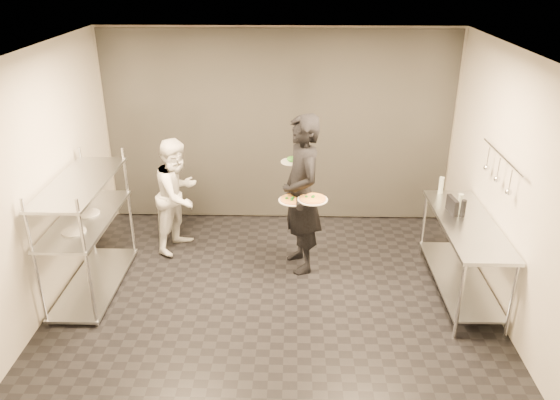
{
  "coord_description": "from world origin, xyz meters",
  "views": [
    {
      "loc": [
        0.22,
        -5.52,
        3.65
      ],
      "look_at": [
        0.07,
        0.15,
        1.1
      ],
      "focal_mm": 35.0,
      "sensor_mm": 36.0,
      "label": 1
    }
  ],
  "objects_px": {
    "bottle_green": "(441,185)",
    "bottle_dark": "(463,209)",
    "pos_monitor": "(452,205)",
    "pizza_plate_near": "(293,200)",
    "pizza_plate_far": "(313,199)",
    "pass_rack": "(87,229)",
    "prep_counter": "(464,245)",
    "salad_plate": "(292,160)",
    "chef": "(178,195)",
    "bottle_clear": "(460,202)",
    "waiter": "(301,195)"
  },
  "relations": [
    {
      "from": "pizza_plate_near",
      "to": "bottle_dark",
      "type": "height_order",
      "value": "bottle_dark"
    },
    {
      "from": "waiter",
      "to": "pos_monitor",
      "type": "relative_size",
      "value": 7.88
    },
    {
      "from": "pass_rack",
      "to": "chef",
      "type": "height_order",
      "value": "chef"
    },
    {
      "from": "pizza_plate_near",
      "to": "pizza_plate_far",
      "type": "relative_size",
      "value": 0.98
    },
    {
      "from": "chef",
      "to": "pos_monitor",
      "type": "bearing_deg",
      "value": -79.57
    },
    {
      "from": "pos_monitor",
      "to": "bottle_clear",
      "type": "bearing_deg",
      "value": 30.76
    },
    {
      "from": "chef",
      "to": "pos_monitor",
      "type": "height_order",
      "value": "chef"
    },
    {
      "from": "pass_rack",
      "to": "chef",
      "type": "relative_size",
      "value": 1.04
    },
    {
      "from": "pizza_plate_near",
      "to": "bottle_green",
      "type": "height_order",
      "value": "bottle_green"
    },
    {
      "from": "pizza_plate_near",
      "to": "salad_plate",
      "type": "height_order",
      "value": "salad_plate"
    },
    {
      "from": "pizza_plate_near",
      "to": "bottle_dark",
      "type": "distance_m",
      "value": 1.95
    },
    {
      "from": "pos_monitor",
      "to": "bottle_green",
      "type": "bearing_deg",
      "value": 82.0
    },
    {
      "from": "prep_counter",
      "to": "bottle_clear",
      "type": "xyz_separation_m",
      "value": [
        -0.0,
        0.34,
        0.39
      ]
    },
    {
      "from": "chef",
      "to": "bottle_green",
      "type": "bearing_deg",
      "value": -70.35
    },
    {
      "from": "pass_rack",
      "to": "chef",
      "type": "distance_m",
      "value": 1.32
    },
    {
      "from": "pos_monitor",
      "to": "bottle_clear",
      "type": "xyz_separation_m",
      "value": [
        0.12,
        0.09,
        0.01
      ]
    },
    {
      "from": "pizza_plate_near",
      "to": "bottle_clear",
      "type": "xyz_separation_m",
      "value": [
        1.96,
        -0.04,
        0.02
      ]
    },
    {
      "from": "pizza_plate_near",
      "to": "bottle_clear",
      "type": "height_order",
      "value": "bottle_clear"
    },
    {
      "from": "bottle_green",
      "to": "pass_rack",
      "type": "bearing_deg",
      "value": -169.22
    },
    {
      "from": "salad_plate",
      "to": "bottle_dark",
      "type": "xyz_separation_m",
      "value": [
        1.95,
        -0.68,
        -0.32
      ]
    },
    {
      "from": "pass_rack",
      "to": "pos_monitor",
      "type": "distance_m",
      "value": 4.22
    },
    {
      "from": "bottle_green",
      "to": "bottle_dark",
      "type": "relative_size",
      "value": 1.05
    },
    {
      "from": "pizza_plate_far",
      "to": "bottle_green",
      "type": "xyz_separation_m",
      "value": [
        1.62,
        0.5,
        -0.02
      ]
    },
    {
      "from": "pizza_plate_far",
      "to": "salad_plate",
      "type": "height_order",
      "value": "salad_plate"
    },
    {
      "from": "chef",
      "to": "salad_plate",
      "type": "height_order",
      "value": "chef"
    },
    {
      "from": "prep_counter",
      "to": "pos_monitor",
      "type": "relative_size",
      "value": 7.11
    },
    {
      "from": "pass_rack",
      "to": "salad_plate",
      "type": "xyz_separation_m",
      "value": [
        2.35,
        0.81,
        0.57
      ]
    },
    {
      "from": "pass_rack",
      "to": "prep_counter",
      "type": "relative_size",
      "value": 0.89
    },
    {
      "from": "chef",
      "to": "salad_plate",
      "type": "xyz_separation_m",
      "value": [
        1.49,
        -0.19,
        0.57
      ]
    },
    {
      "from": "prep_counter",
      "to": "pizza_plate_near",
      "type": "bearing_deg",
      "value": 168.91
    },
    {
      "from": "pizza_plate_far",
      "to": "bottle_clear",
      "type": "bearing_deg",
      "value": 1.3
    },
    {
      "from": "bottle_green",
      "to": "pizza_plate_near",
      "type": "bearing_deg",
      "value": -167.29
    },
    {
      "from": "bottle_clear",
      "to": "waiter",
      "type": "bearing_deg",
      "value": 173.93
    },
    {
      "from": "pizza_plate_far",
      "to": "bottle_clear",
      "type": "height_order",
      "value": "bottle_clear"
    },
    {
      "from": "pizza_plate_near",
      "to": "pizza_plate_far",
      "type": "xyz_separation_m",
      "value": [
        0.23,
        -0.08,
        0.05
      ]
    },
    {
      "from": "bottle_dark",
      "to": "prep_counter",
      "type": "bearing_deg",
      "value": -77.87
    },
    {
      "from": "pos_monitor",
      "to": "pizza_plate_far",
      "type": "bearing_deg",
      "value": 170.52
    },
    {
      "from": "waiter",
      "to": "bottle_green",
      "type": "xyz_separation_m",
      "value": [
        1.74,
        0.26,
        0.03
      ]
    },
    {
      "from": "pass_rack",
      "to": "chef",
      "type": "bearing_deg",
      "value": 49.52
    },
    {
      "from": "chef",
      "to": "bottle_dark",
      "type": "height_order",
      "value": "chef"
    },
    {
      "from": "salad_plate",
      "to": "bottle_green",
      "type": "distance_m",
      "value": 1.89
    },
    {
      "from": "bottle_clear",
      "to": "pass_rack",
      "type": "bearing_deg",
      "value": -175.48
    },
    {
      "from": "prep_counter",
      "to": "bottle_dark",
      "type": "height_order",
      "value": "bottle_dark"
    },
    {
      "from": "pizza_plate_far",
      "to": "pos_monitor",
      "type": "xyz_separation_m",
      "value": [
        1.61,
        -0.05,
        -0.04
      ]
    },
    {
      "from": "bottle_clear",
      "to": "salad_plate",
      "type": "bearing_deg",
      "value": 166.68
    },
    {
      "from": "pass_rack",
      "to": "bottle_green",
      "type": "xyz_separation_m",
      "value": [
        4.21,
        0.8,
        0.26
      ]
    },
    {
      "from": "waiter",
      "to": "bottle_clear",
      "type": "relative_size",
      "value": 10.32
    },
    {
      "from": "pizza_plate_near",
      "to": "pass_rack",
      "type": "bearing_deg",
      "value": -170.73
    },
    {
      "from": "bottle_dark",
      "to": "pass_rack",
      "type": "bearing_deg",
      "value": -178.2
    },
    {
      "from": "pos_monitor",
      "to": "pizza_plate_near",
      "type": "bearing_deg",
      "value": 168.14
    }
  ]
}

